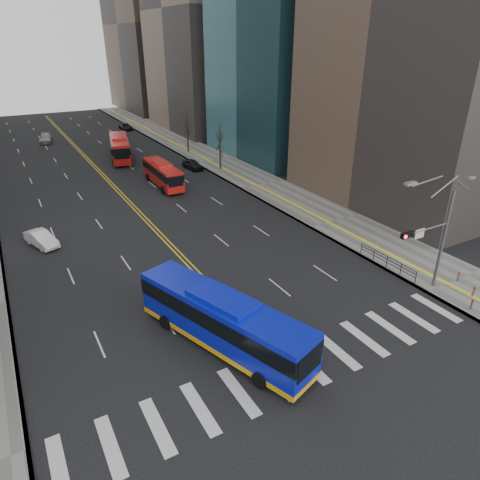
% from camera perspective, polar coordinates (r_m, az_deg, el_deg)
% --- Properties ---
extents(ground, '(220.00, 220.00, 0.00)m').
position_cam_1_polar(ground, '(26.64, 6.74, -16.79)').
color(ground, black).
extents(sidewalk_right, '(7.00, 130.00, 0.15)m').
position_cam_1_polar(sidewalk_right, '(69.78, -3.42, 10.57)').
color(sidewalk_right, slate).
rests_on(sidewalk_right, ground).
extents(crosswalk, '(26.70, 4.00, 0.01)m').
position_cam_1_polar(crosswalk, '(26.64, 6.74, -16.78)').
color(crosswalk, silver).
rests_on(crosswalk, ground).
extents(centerline, '(0.55, 100.00, 0.01)m').
position_cam_1_polar(centerline, '(73.79, -19.49, 9.95)').
color(centerline, gold).
rests_on(centerline, ground).
extents(signal_mast, '(5.37, 0.37, 9.39)m').
position_cam_1_polar(signal_mast, '(33.99, 24.26, 0.60)').
color(signal_mast, slate).
rests_on(signal_mast, ground).
extents(pedestrian_railing, '(0.06, 6.06, 1.02)m').
position_cam_1_polar(pedestrian_railing, '(38.22, 19.02, -2.53)').
color(pedestrian_railing, black).
rests_on(pedestrian_railing, sidewalk_right).
extents(bollards, '(2.87, 3.17, 0.78)m').
position_cam_1_polar(bollards, '(36.75, 28.08, -5.95)').
color(bollards, slate).
rests_on(bollards, sidewalk_right).
extents(street_trees, '(35.20, 47.20, 7.60)m').
position_cam_1_polar(street_trees, '(51.99, -23.35, 8.88)').
color(street_trees, black).
rests_on(street_trees, ground).
extents(blue_bus, '(6.68, 12.94, 3.69)m').
position_cam_1_polar(blue_bus, '(27.05, -2.32, -10.58)').
color(blue_bus, '#0C18BC').
rests_on(blue_bus, ground).
extents(red_bus_near, '(2.68, 9.87, 3.15)m').
position_cam_1_polar(red_bus_near, '(57.79, -10.29, 8.82)').
color(red_bus_near, red).
rests_on(red_bus_near, ground).
extents(red_bus_far, '(5.19, 11.97, 3.69)m').
position_cam_1_polar(red_bus_far, '(72.84, -15.74, 11.92)').
color(red_bus_far, red).
rests_on(red_bus_far, ground).
extents(car_white, '(2.86, 4.52, 1.41)m').
position_cam_1_polar(car_white, '(44.33, -24.98, 0.15)').
color(car_white, white).
rests_on(car_white, ground).
extents(car_dark_mid, '(2.22, 4.34, 1.42)m').
position_cam_1_polar(car_dark_mid, '(65.22, -6.35, 9.99)').
color(car_dark_mid, black).
rests_on(car_dark_mid, ground).
extents(car_silver, '(3.02, 5.51, 1.51)m').
position_cam_1_polar(car_silver, '(90.16, -24.50, 12.23)').
color(car_silver, '#959499').
rests_on(car_silver, ground).
extents(car_dark_far, '(2.32, 4.71, 1.28)m').
position_cam_1_polar(car_dark_far, '(97.75, -15.00, 14.40)').
color(car_dark_far, black).
rests_on(car_dark_far, ground).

